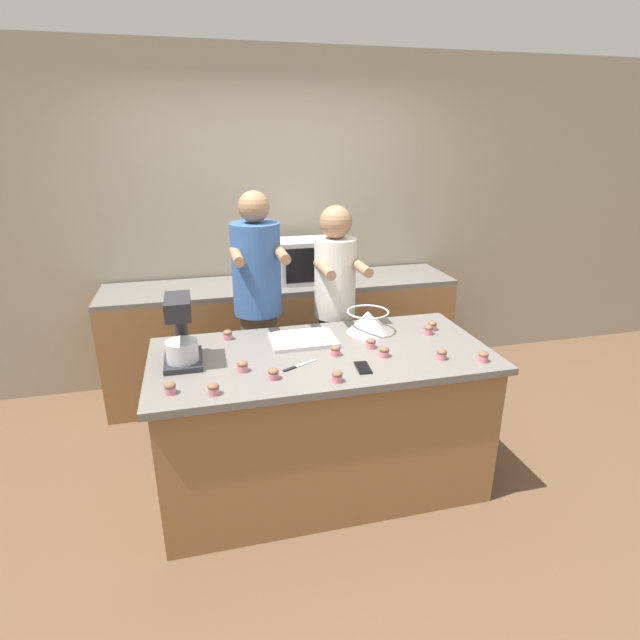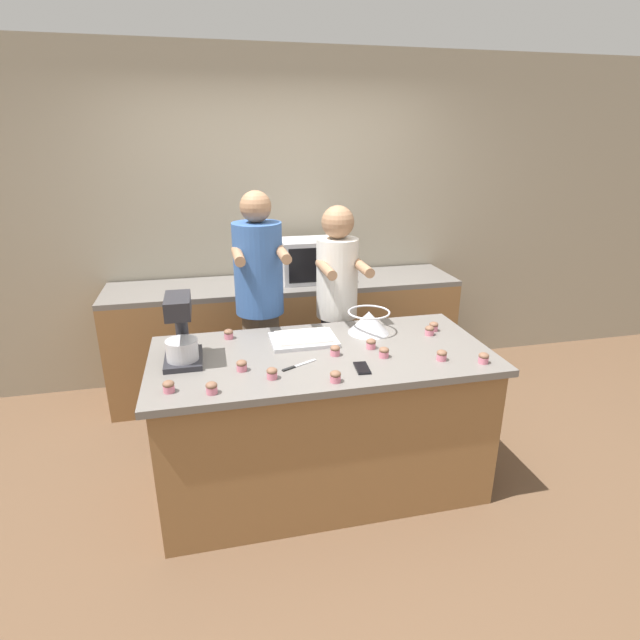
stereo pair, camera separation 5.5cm
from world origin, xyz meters
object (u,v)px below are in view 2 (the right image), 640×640
at_px(mixing_bowl, 369,321).
at_px(cupcake_11, 371,343).
at_px(cupcake_4, 429,330).
at_px(cupcake_5, 212,388).
at_px(stand_mixer, 181,333).
at_px(cupcake_0, 335,376).
at_px(cupcake_6, 335,350).
at_px(cupcake_9, 384,352).
at_px(cell_phone, 362,368).
at_px(person_right, 337,313).
at_px(cupcake_1, 442,355).
at_px(microwave_oven, 310,260).
at_px(cupcake_12, 242,365).
at_px(baking_tray, 303,339).
at_px(cupcake_10, 484,358).
at_px(knife, 297,366).
at_px(cupcake_7, 272,373).
at_px(person_left, 260,314).
at_px(cupcake_2, 229,334).
at_px(cupcake_8, 169,386).
at_px(cupcake_3, 434,326).

distance_m(mixing_bowl, cupcake_11, 0.26).
bearing_deg(cupcake_4, cupcake_5, -160.83).
bearing_deg(cupcake_4, stand_mixer, -177.59).
distance_m(cupcake_0, cupcake_6, 0.32).
bearing_deg(cupcake_9, cell_phone, -144.35).
distance_m(person_right, cupcake_1, 0.96).
bearing_deg(microwave_oven, cupcake_12, -114.90).
xyz_separation_m(baking_tray, cupcake_10, (0.89, -0.51, 0.01)).
height_order(knife, cupcake_0, cupcake_0).
xyz_separation_m(baking_tray, cupcake_7, (-0.25, -0.44, 0.01)).
distance_m(mixing_bowl, cupcake_5, 1.14).
distance_m(person_left, cupcake_2, 0.39).
bearing_deg(cupcake_2, cupcake_0, -54.95).
bearing_deg(cupcake_6, mixing_bowl, 45.02).
relative_size(cupcake_0, cupcake_4, 1.00).
bearing_deg(cupcake_1, stand_mixer, 167.87).
height_order(cupcake_6, cupcake_12, same).
bearing_deg(cupcake_7, person_left, 87.23).
height_order(cupcake_4, cupcake_6, same).
xyz_separation_m(stand_mixer, knife, (0.59, -0.20, -0.16)).
height_order(microwave_oven, cupcake_5, microwave_oven).
height_order(person_right, cupcake_9, person_right).
relative_size(person_left, cupcake_1, 28.77).
relative_size(cupcake_7, cupcake_8, 1.00).
height_order(cupcake_1, cupcake_7, same).
bearing_deg(person_right, stand_mixer, -149.75).
bearing_deg(cupcake_2, cupcake_4, -10.21).
bearing_deg(cupcake_3, cupcake_12, -166.05).
height_order(knife, cupcake_11, cupcake_11).
bearing_deg(knife, cupcake_6, 22.09).
distance_m(cupcake_9, cupcake_10, 0.54).
bearing_deg(cupcake_12, microwave_oven, 65.10).
relative_size(stand_mixer, mixing_bowl, 1.43).
bearing_deg(cupcake_1, cupcake_9, 159.92).
relative_size(cell_phone, cupcake_8, 2.50).
relative_size(cupcake_4, cupcake_9, 1.00).
relative_size(baking_tray, cupcake_5, 6.48).
distance_m(knife, cupcake_0, 0.27).
bearing_deg(person_left, person_right, -0.12).
bearing_deg(baking_tray, cupcake_3, -0.53).
height_order(person_left, cell_phone, person_left).
xyz_separation_m(cupcake_5, cupcake_8, (-0.20, 0.06, 0.00)).
bearing_deg(cupcake_6, cupcake_2, 145.93).
bearing_deg(cupcake_10, cupcake_2, 153.50).
height_order(microwave_oven, cell_phone, microwave_oven).
distance_m(baking_tray, cupcake_8, 0.89).
xyz_separation_m(cupcake_4, cupcake_6, (-0.65, -0.17, 0.00)).
bearing_deg(cupcake_12, baking_tray, 38.66).
distance_m(cupcake_0, cupcake_10, 0.84).
relative_size(cupcake_5, cupcake_12, 1.00).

